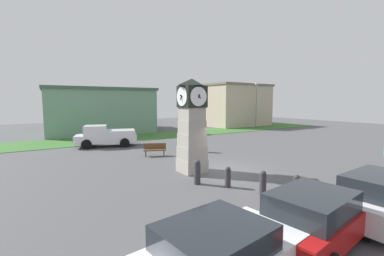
% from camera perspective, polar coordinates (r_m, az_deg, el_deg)
% --- Properties ---
extents(ground_plane, '(85.10, 85.10, 0.00)m').
position_cam_1_polar(ground_plane, '(14.93, 7.06, -9.27)').
color(ground_plane, '#4C4C4F').
extents(clock_tower, '(1.58, 1.62, 5.13)m').
position_cam_1_polar(clock_tower, '(14.05, -0.01, 0.35)').
color(clock_tower, '#A09B91').
rests_on(clock_tower, ground_plane).
extents(bollard_near_tower, '(0.27, 0.27, 0.87)m').
position_cam_1_polar(bollard_near_tower, '(11.78, 22.21, -11.62)').
color(bollard_near_tower, '#333338').
rests_on(bollard_near_tower, ground_plane).
extents(bollard_mid_row, '(0.28, 0.28, 1.01)m').
position_cam_1_polar(bollard_mid_row, '(11.46, 15.47, -11.52)').
color(bollard_mid_row, '#333338').
rests_on(bollard_mid_row, ground_plane).
extents(bollard_far_row, '(0.27, 0.27, 0.96)m').
position_cam_1_polar(bollard_far_row, '(11.99, 7.97, -10.69)').
color(bollard_far_row, '#333338').
rests_on(bollard_far_row, ground_plane).
extents(bollard_end_row, '(0.31, 0.31, 1.17)m').
position_cam_1_polar(bollard_end_row, '(12.28, 1.17, -9.71)').
color(bollard_end_row, '#333338').
rests_on(bollard_end_row, ground_plane).
extents(car_navy_sedan, '(4.03, 2.37, 1.47)m').
position_cam_1_polar(car_navy_sedan, '(5.92, 6.57, -26.23)').
color(car_navy_sedan, silver).
rests_on(car_navy_sedan, ground_plane).
extents(car_near_tower, '(4.28, 2.32, 1.52)m').
position_cam_1_polar(car_near_tower, '(8.10, 25.63, -17.41)').
color(car_near_tower, '#A51111').
rests_on(car_near_tower, ground_plane).
extents(car_by_building, '(4.48, 2.02, 1.59)m').
position_cam_1_polar(car_by_building, '(10.64, 36.58, -12.21)').
color(car_by_building, silver).
rests_on(car_by_building, ground_plane).
extents(pickup_truck, '(5.42, 3.41, 1.85)m').
position_cam_1_polar(pickup_truck, '(23.50, -18.56, -1.66)').
color(pickup_truck, silver).
rests_on(pickup_truck, ground_plane).
extents(bench, '(1.68, 1.15, 0.90)m').
position_cam_1_polar(bench, '(18.65, -8.27, -4.58)').
color(bench, brown).
rests_on(bench, ground_plane).
extents(pedestrian_crossing_lot, '(0.44, 0.32, 1.73)m').
position_cam_1_polar(pedestrian_crossing_lot, '(19.95, 0.77, -2.46)').
color(pedestrian_crossing_lot, '#3F3F47').
rests_on(pedestrian_crossing_lot, ground_plane).
extents(street_lamp_far_side, '(0.50, 0.24, 6.66)m').
position_cam_1_polar(street_lamp_far_side, '(39.66, 14.09, 5.64)').
color(street_lamp_far_side, slate).
rests_on(street_lamp_far_side, ground_plane).
extents(warehouse_blue_far, '(13.25, 12.59, 5.53)m').
position_cam_1_polar(warehouse_blue_far, '(35.91, -20.33, 3.75)').
color(warehouse_blue_far, gray).
rests_on(warehouse_blue_far, ground_plane).
extents(storefront_low_left, '(10.67, 11.20, 6.65)m').
position_cam_1_polar(storefront_low_left, '(43.93, 7.86, 5.12)').
color(storefront_low_left, '#B7A88E').
rests_on(storefront_low_left, ground_plane).
extents(grass_verge_far, '(51.06, 5.68, 0.04)m').
position_cam_1_polar(grass_verge_far, '(29.89, -6.79, -1.59)').
color(grass_verge_far, '#386B2D').
rests_on(grass_verge_far, ground_plane).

